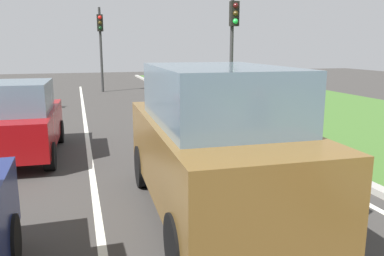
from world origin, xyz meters
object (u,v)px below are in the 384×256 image
object	(u,v)px
traffic_light_far_median	(100,37)
car_hatchback_far	(18,120)
car_suv_ahead	(214,142)
traffic_light_near_right	(233,34)

from	to	relation	value
traffic_light_far_median	car_hatchback_far	bearing A→B (deg)	-101.75
car_hatchback_far	traffic_light_far_median	size ratio (longest dim) A/B	0.81
car_suv_ahead	car_hatchback_far	distance (m)	5.40
traffic_light_far_median	car_suv_ahead	bearing A→B (deg)	-88.34
car_hatchback_far	traffic_light_far_median	distance (m)	13.62
car_hatchback_far	traffic_light_far_median	xyz separation A→B (m)	(2.74, 13.16, 2.19)
car_suv_ahead	traffic_light_far_median	size ratio (longest dim) A/B	0.98
car_suv_ahead	traffic_light_far_median	bearing A→B (deg)	93.36
car_hatchback_far	traffic_light_near_right	distance (m)	8.76
traffic_light_near_right	car_hatchback_far	bearing A→B (deg)	-147.14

